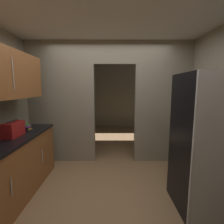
% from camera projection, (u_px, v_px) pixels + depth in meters
% --- Properties ---
extents(ground, '(20.00, 20.00, 0.00)m').
position_uv_depth(ground, '(108.00, 201.00, 2.41)').
color(ground, '#93704C').
extents(kitchen_overhead_slab, '(3.87, 6.77, 0.06)m').
position_uv_depth(kitchen_overhead_slab, '(108.00, 20.00, 2.45)').
color(kitchen_overhead_slab, silver).
extents(kitchen_partition, '(3.47, 0.12, 2.58)m').
position_uv_depth(kitchen_partition, '(108.00, 100.00, 3.59)').
color(kitchen_partition, gray).
rests_on(kitchen_partition, ground).
extents(adjoining_room_shell, '(3.47, 3.35, 2.58)m').
position_uv_depth(adjoining_room_shell, '(110.00, 97.00, 5.80)').
color(adjoining_room_shell, gray).
rests_on(adjoining_room_shell, ground).
extents(refrigerator, '(0.78, 0.76, 1.80)m').
position_uv_depth(refrigerator, '(209.00, 144.00, 2.16)').
color(refrigerator, black).
rests_on(refrigerator, ground).
extents(lower_cabinet_run, '(0.63, 1.99, 0.91)m').
position_uv_depth(lower_cabinet_run, '(8.00, 170.00, 2.38)').
color(lower_cabinet_run, brown).
rests_on(lower_cabinet_run, ground).
extents(boombox, '(0.18, 0.36, 0.24)m').
position_uv_depth(boombox, '(13.00, 129.00, 2.44)').
color(boombox, maroon).
rests_on(boombox, lower_cabinet_run).
extents(book_stack, '(0.14, 0.17, 0.08)m').
position_uv_depth(book_stack, '(27.00, 127.00, 2.87)').
color(book_stack, gold).
rests_on(book_stack, lower_cabinet_run).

